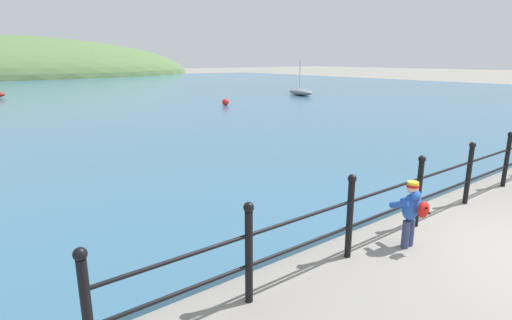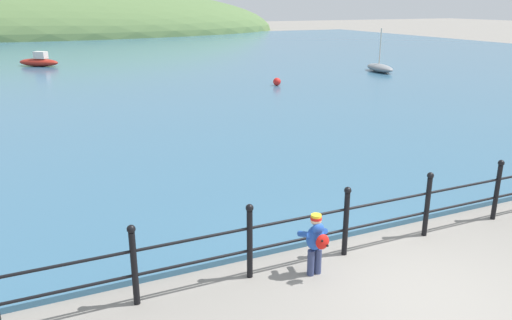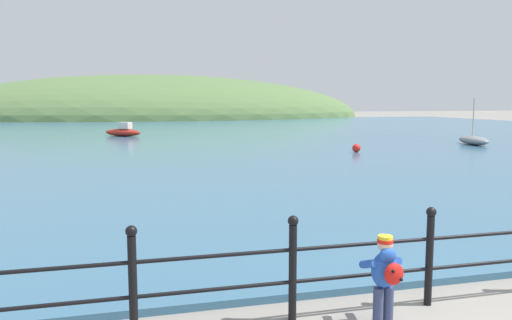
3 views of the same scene
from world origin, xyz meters
The scene contains 5 objects.
water centered at (0.00, 32.00, 0.05)m, with size 80.00×60.00×0.10m, color #386684.
iron_railing centered at (-0.31, 1.50, 0.64)m, with size 10.51×0.12×1.21m.
child_in_coat centered at (-1.09, 1.14, 0.61)m, with size 0.38×0.53×1.00m.
boat_red_dinghy centered at (14.31, 19.36, 0.34)m, with size 1.30×2.68×2.52m.
mooring_buoy centered at (6.44, 17.33, 0.29)m, with size 0.39×0.39×0.39m, color red.
Camera 1 is at (-6.19, -1.74, 2.71)m, focal length 28.00 mm.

